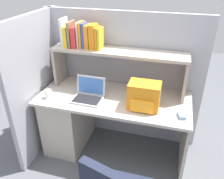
% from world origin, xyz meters
% --- Properties ---
extents(ground_plane, '(8.00, 8.00, 0.00)m').
position_xyz_m(ground_plane, '(0.00, 0.00, 0.00)').
color(ground_plane, '#595B60').
extents(desk, '(1.60, 0.70, 0.73)m').
position_xyz_m(desk, '(-0.39, 0.00, 0.40)').
color(desk, beige).
rests_on(desk, ground_plane).
extents(cubicle_partition_rear, '(1.84, 0.05, 1.55)m').
position_xyz_m(cubicle_partition_rear, '(0.00, 0.38, 0.78)').
color(cubicle_partition_rear, '#9E9EA8').
rests_on(cubicle_partition_rear, ground_plane).
extents(cubicle_partition_left, '(0.05, 1.06, 1.55)m').
position_xyz_m(cubicle_partition_left, '(-0.85, -0.05, 0.78)').
color(cubicle_partition_left, '#9E9EA8').
rests_on(cubicle_partition_left, ground_plane).
extents(overhead_hutch, '(1.44, 0.28, 0.45)m').
position_xyz_m(overhead_hutch, '(0.00, 0.20, 1.08)').
color(overhead_hutch, gray).
rests_on(overhead_hutch, desk).
extents(reference_books_on_shelf, '(0.44, 0.18, 0.29)m').
position_xyz_m(reference_books_on_shelf, '(-0.41, 0.20, 1.30)').
color(reference_books_on_shelf, white).
rests_on(reference_books_on_shelf, overhead_hutch).
extents(laptop, '(0.31, 0.25, 0.22)m').
position_xyz_m(laptop, '(-0.24, -0.10, 0.78)').
color(laptop, '#B7BABF').
rests_on(laptop, desk).
extents(backpack, '(0.30, 0.22, 0.26)m').
position_xyz_m(backpack, '(0.33, -0.11, 0.86)').
color(backpack, orange).
rests_on(backpack, desk).
extents(computer_mouse, '(0.09, 0.12, 0.03)m').
position_xyz_m(computer_mouse, '(0.70, -0.17, 0.75)').
color(computer_mouse, '#7299C6').
rests_on(computer_mouse, desk).
extents(paper_cup, '(0.08, 0.08, 0.09)m').
position_xyz_m(paper_cup, '(-0.65, -0.19, 0.77)').
color(paper_cup, white).
rests_on(paper_cup, desk).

